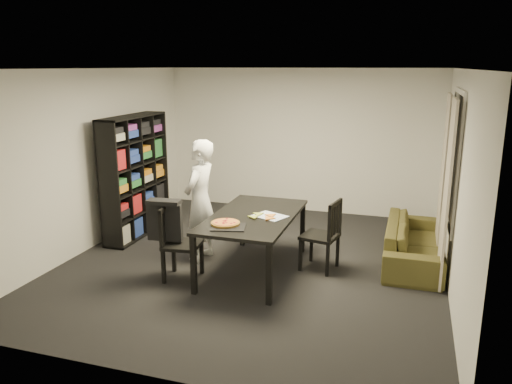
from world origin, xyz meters
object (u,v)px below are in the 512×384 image
(chair_right, at_px, (327,231))
(sofa, at_px, (414,242))
(chair_left, at_px, (175,237))
(baking_tray, at_px, (229,227))
(pepperoni_pizza, at_px, (225,223))
(bookshelf, at_px, (135,176))
(dining_table, at_px, (254,220))
(person, at_px, (200,201))

(chair_right, distance_m, sofa, 1.32)
(chair_left, relative_size, baking_tray, 2.38)
(chair_right, bearing_deg, pepperoni_pizza, -41.92)
(chair_left, height_order, sofa, chair_left)
(bookshelf, distance_m, baking_tray, 2.56)
(dining_table, bearing_deg, chair_right, 19.37)
(chair_left, height_order, chair_right, chair_right)
(dining_table, height_order, chair_left, chair_left)
(chair_left, bearing_deg, baking_tray, -101.99)
(dining_table, distance_m, chair_right, 0.97)
(chair_right, distance_m, pepperoni_pizza, 1.39)
(sofa, bearing_deg, person, 105.33)
(chair_left, relative_size, sofa, 0.50)
(bookshelf, height_order, chair_left, bookshelf)
(chair_left, bearing_deg, dining_table, -66.42)
(baking_tray, xyz_separation_m, sofa, (2.14, 1.55, -0.50))
(sofa, bearing_deg, chair_left, 117.34)
(chair_right, xyz_separation_m, baking_tray, (-1.03, -0.90, 0.23))
(chair_left, bearing_deg, person, -10.22)
(chair_left, distance_m, baking_tray, 0.78)
(dining_table, relative_size, person, 1.10)
(chair_right, bearing_deg, person, -74.92)
(person, relative_size, sofa, 0.88)
(chair_left, relative_size, pepperoni_pizza, 2.72)
(pepperoni_pizza, bearing_deg, person, 132.26)
(chair_left, bearing_deg, bookshelf, 37.52)
(dining_table, bearing_deg, bookshelf, 158.89)
(chair_left, bearing_deg, sofa, -69.78)
(pepperoni_pizza, relative_size, sofa, 0.18)
(chair_right, xyz_separation_m, pepperoni_pizza, (-1.09, -0.83, 0.25))
(bookshelf, distance_m, dining_table, 2.41)
(chair_right, height_order, baking_tray, chair_right)
(bookshelf, relative_size, chair_left, 2.00)
(chair_left, height_order, baking_tray, chair_left)
(bookshelf, distance_m, sofa, 4.30)
(baking_tray, bearing_deg, sofa, 36.00)
(chair_right, xyz_separation_m, person, (-1.73, -0.12, 0.30))
(bookshelf, distance_m, chair_left, 1.98)
(dining_table, height_order, chair_right, chair_right)
(chair_right, height_order, person, person)
(dining_table, relative_size, sofa, 0.97)
(chair_right, bearing_deg, chair_left, -53.77)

